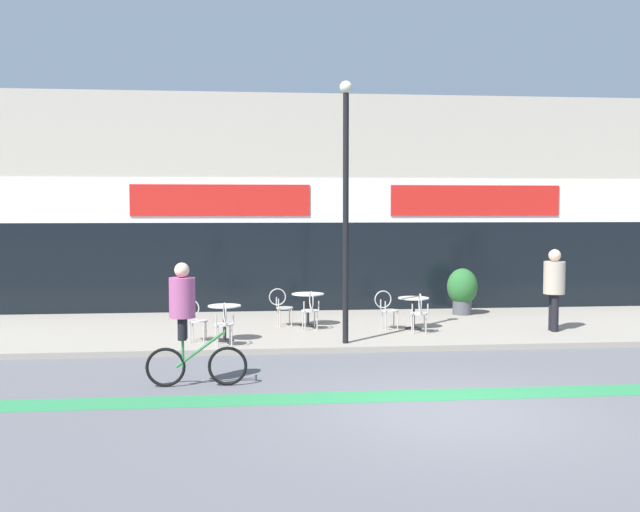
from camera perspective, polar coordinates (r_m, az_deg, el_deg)
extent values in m
plane|color=#5B5B60|center=(11.00, 9.88, -11.70)|extent=(120.00, 120.00, 0.00)
cube|color=gray|center=(17.92, 3.55, -5.49)|extent=(40.00, 5.50, 0.12)
cube|color=#B2A899|center=(22.39, 1.59, 3.89)|extent=(40.00, 4.00, 6.00)
cube|color=black|center=(20.50, 2.29, -0.78)|extent=(38.80, 0.10, 2.40)
cube|color=white|center=(20.46, 2.30, 4.25)|extent=(39.20, 0.14, 1.20)
cube|color=red|center=(20.19, -7.57, 4.23)|extent=(4.77, 0.08, 0.84)
cube|color=red|center=(21.18, 11.76, 4.16)|extent=(4.77, 0.08, 0.84)
cube|color=#2D844C|center=(11.95, 8.54, -10.43)|extent=(36.00, 0.70, 0.01)
cylinder|color=black|center=(15.94, -7.27, -6.39)|extent=(0.38, 0.38, 0.02)
cylinder|color=black|center=(15.88, -7.28, -5.14)|extent=(0.07, 0.07, 0.73)
cylinder|color=silver|center=(15.83, -7.29, -3.79)|extent=(0.69, 0.69, 0.02)
cylinder|color=black|center=(17.84, -0.93, -5.29)|extent=(0.42, 0.42, 0.02)
cylinder|color=black|center=(17.78, -0.94, -4.14)|extent=(0.07, 0.07, 0.74)
cylinder|color=silver|center=(17.74, -0.94, -2.91)|extent=(0.76, 0.76, 0.02)
cylinder|color=black|center=(17.51, 7.12, -5.49)|extent=(0.39, 0.39, 0.02)
cylinder|color=black|center=(17.46, 7.13, -4.39)|extent=(0.07, 0.07, 0.70)
cylinder|color=silver|center=(17.41, 7.14, -3.20)|extent=(0.71, 0.71, 0.02)
cylinder|color=#B7B2AD|center=(15.33, -7.34, -5.19)|extent=(0.45, 0.45, 0.03)
cylinder|color=#B7B2AD|center=(15.48, -7.91, -5.95)|extent=(0.03, 0.03, 0.42)
cylinder|color=#B7B2AD|center=(15.52, -6.87, -5.92)|extent=(0.03, 0.03, 0.42)
cylinder|color=#B7B2AD|center=(15.21, -7.79, -6.12)|extent=(0.03, 0.03, 0.42)
cylinder|color=#B7B2AD|center=(15.24, -6.74, -6.09)|extent=(0.03, 0.03, 0.42)
torus|color=#B7B2AD|center=(15.12, -7.27, -4.31)|extent=(0.08, 0.41, 0.41)
cylinder|color=#B7B2AD|center=(15.12, -7.91, -4.83)|extent=(0.03, 0.03, 0.23)
cylinder|color=#B7B2AD|center=(15.16, -6.62, -4.79)|extent=(0.03, 0.03, 0.23)
cylinder|color=#B7B2AD|center=(15.89, -9.28, -4.89)|extent=(0.44, 0.44, 0.03)
cylinder|color=#B7B2AD|center=(16.04, -8.69, -5.62)|extent=(0.03, 0.03, 0.42)
cylinder|color=#B7B2AD|center=(15.77, -8.84, -5.78)|extent=(0.03, 0.03, 0.42)
cylinder|color=#B7B2AD|center=(16.09, -9.68, -5.61)|extent=(0.03, 0.03, 0.42)
cylinder|color=#B7B2AD|center=(15.81, -9.85, -5.77)|extent=(0.03, 0.03, 0.42)
torus|color=#B7B2AD|center=(15.88, -9.89, -3.95)|extent=(0.41, 0.07, 0.41)
cylinder|color=#B7B2AD|center=(16.07, -9.79, -4.35)|extent=(0.03, 0.03, 0.23)
cylinder|color=#B7B2AD|center=(15.73, -9.99, -4.52)|extent=(0.03, 0.03, 0.23)
cylinder|color=#B7B2AD|center=(17.23, -0.78, -4.18)|extent=(0.44, 0.44, 0.03)
cylinder|color=#B7B2AD|center=(17.37, -1.32, -4.87)|extent=(0.03, 0.03, 0.42)
cylinder|color=#B7B2AD|center=(17.43, -0.42, -4.84)|extent=(0.03, 0.03, 0.42)
cylinder|color=#B7B2AD|center=(17.10, -1.14, -5.00)|extent=(0.03, 0.03, 0.42)
cylinder|color=#B7B2AD|center=(17.16, -0.22, -4.97)|extent=(0.03, 0.03, 0.42)
torus|color=#B7B2AD|center=(17.03, -0.66, -3.38)|extent=(0.07, 0.41, 0.41)
cylinder|color=#B7B2AD|center=(17.02, -1.23, -3.85)|extent=(0.03, 0.03, 0.23)
cylinder|color=#B7B2AD|center=(17.09, -0.10, -3.82)|extent=(0.03, 0.03, 0.23)
cylinder|color=#B7B2AD|center=(17.74, -2.71, -3.96)|extent=(0.44, 0.44, 0.03)
cylinder|color=#B7B2AD|center=(17.93, -2.33, -4.61)|extent=(0.03, 0.03, 0.42)
cylinder|color=#B7B2AD|center=(17.65, -2.19, -4.73)|extent=(0.03, 0.03, 0.42)
cylinder|color=#B7B2AD|center=(17.89, -3.22, -4.63)|extent=(0.03, 0.03, 0.42)
cylinder|color=#B7B2AD|center=(17.61, -3.09, -4.76)|extent=(0.03, 0.03, 0.42)
torus|color=#B7B2AD|center=(17.68, -3.26, -3.13)|extent=(0.41, 0.07, 0.41)
cylinder|color=#B7B2AD|center=(17.86, -3.33, -3.50)|extent=(0.03, 0.03, 0.23)
cylinder|color=#B7B2AD|center=(17.53, -3.18, -3.63)|extent=(0.03, 0.03, 0.23)
cylinder|color=#B7B2AD|center=(16.92, 7.55, -4.36)|extent=(0.44, 0.44, 0.03)
cylinder|color=#B7B2AD|center=(17.07, 7.02, -5.05)|extent=(0.03, 0.03, 0.42)
cylinder|color=#B7B2AD|center=(17.10, 7.95, -5.04)|extent=(0.03, 0.03, 0.42)
cylinder|color=#B7B2AD|center=(16.79, 7.14, -5.19)|extent=(0.03, 0.03, 0.42)
cylinder|color=#B7B2AD|center=(16.83, 8.09, -5.18)|extent=(0.03, 0.03, 0.42)
torus|color=#B7B2AD|center=(16.71, 7.64, -3.55)|extent=(0.07, 0.41, 0.41)
cylinder|color=#B7B2AD|center=(16.71, 7.05, -4.01)|extent=(0.03, 0.03, 0.23)
cylinder|color=#B7B2AD|center=(16.75, 8.22, -4.00)|extent=(0.03, 0.03, 0.23)
cylinder|color=#B7B2AD|center=(17.33, 5.36, -4.15)|extent=(0.45, 0.45, 0.03)
cylinder|color=#B7B2AD|center=(17.54, 5.64, -4.80)|extent=(0.03, 0.03, 0.42)
cylinder|color=#B7B2AD|center=(17.28, 5.94, -4.94)|extent=(0.03, 0.03, 0.42)
cylinder|color=#B7B2AD|center=(17.45, 4.77, -4.84)|extent=(0.03, 0.03, 0.42)
cylinder|color=#B7B2AD|center=(17.19, 5.06, -4.97)|extent=(0.03, 0.03, 0.42)
torus|color=#B7B2AD|center=(17.24, 4.83, -3.31)|extent=(0.41, 0.08, 0.41)
cylinder|color=#B7B2AD|center=(17.42, 4.65, -3.68)|extent=(0.03, 0.03, 0.23)
cylinder|color=#B7B2AD|center=(17.10, 5.00, -3.83)|extent=(0.03, 0.03, 0.23)
cylinder|color=#4C4C51|center=(20.03, 10.77, -3.83)|extent=(0.50, 0.50, 0.40)
ellipsoid|color=#28662D|center=(19.97, 10.79, -2.30)|extent=(0.79, 0.79, 0.95)
cylinder|color=black|center=(15.33, 1.97, 2.88)|extent=(0.12, 0.12, 5.15)
sphere|color=beige|center=(15.52, 1.99, 12.73)|extent=(0.26, 0.26, 0.26)
torus|color=black|center=(12.46, -7.06, -8.32)|extent=(0.65, 0.06, 0.65)
torus|color=black|center=(12.53, -11.69, -8.30)|extent=(0.65, 0.06, 0.65)
cylinder|color=#2D753D|center=(12.43, -9.16, -7.08)|extent=(0.78, 0.05, 0.58)
cylinder|color=#2D753D|center=(12.46, -10.41, -7.29)|extent=(0.04, 0.04, 0.45)
cylinder|color=#2D753D|center=(12.36, -7.31, -5.83)|extent=(0.03, 0.48, 0.03)
cylinder|color=black|center=(12.47, -10.40, -5.39)|extent=(0.15, 0.15, 0.36)
cylinder|color=black|center=(12.31, -10.46, -5.51)|extent=(0.15, 0.15, 0.36)
cylinder|color=#A84C7F|center=(12.32, -10.46, -3.14)|extent=(0.43, 0.43, 0.65)
sphere|color=beige|center=(12.28, -10.48, -1.06)|extent=(0.24, 0.24, 0.24)
cylinder|color=black|center=(17.74, 17.46, -4.16)|extent=(0.18, 0.18, 0.85)
cylinder|color=black|center=(17.92, 17.28, -4.08)|extent=(0.18, 0.18, 0.85)
cylinder|color=#B2A38E|center=(17.74, 17.42, -1.59)|extent=(0.52, 0.52, 0.74)
sphere|color=beige|center=(17.71, 17.45, 0.05)|extent=(0.28, 0.28, 0.28)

